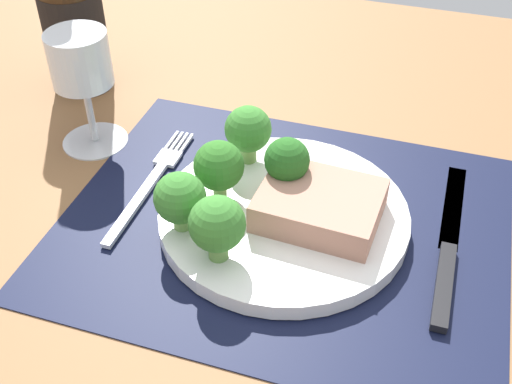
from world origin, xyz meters
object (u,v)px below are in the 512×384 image
Objects in this scene: steak at (319,207)px; wine_bottle at (71,8)px; knife at (448,251)px; wine_glass at (81,69)px; fork at (151,182)px; plate at (284,216)px.

wine_bottle is (-35.05, 18.04, 6.99)cm from steak.
wine_glass reaches higher than knife.
wine_bottle reaches higher than wine_glass.
wine_glass is (-39.69, 6.27, 8.76)cm from knife.
steak is 12.48cm from knife.
fork is 0.66× the size of wine_bottle.
fork is at bearing -44.07° from wine_bottle.
plate is 1.80× the size of wine_glass.
knife is (30.26, -0.89, 0.05)cm from fork.
wine_bottle is at bearing 136.24° from fork.
wine_bottle reaches higher than fork.
plate is 37.50cm from wine_bottle.
fork is (-14.73, 1.42, -0.55)cm from plate.
plate is at bearing -29.36° from wine_bottle.
knife is at bearing -8.98° from wine_glass.
plate is 4.10cm from steak.
wine_glass is at bearing 150.61° from fork.
steak is 0.38× the size of wine_bottle.
wine_bottle is (-16.93, 16.39, 9.83)cm from fork.
fork is (-18.12, 1.65, -2.84)cm from steak.
knife is 41.13cm from wine_glass.
fork is 25.54cm from wine_bottle.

